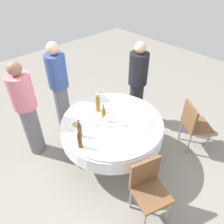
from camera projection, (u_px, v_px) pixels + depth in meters
The scene contains 20 objects.
ground_plane at pixel (112, 154), 3.67m from camera, with size 10.00×10.00×0.00m, color gray.
dining_table at pixel (112, 128), 3.30m from camera, with size 1.56×1.56×0.74m.
bottle_amber_south at pixel (104, 113), 3.14m from camera, with size 0.06×0.06×0.29m.
bottle_brown_outer at pixel (79, 129), 2.89m from camera, with size 0.06×0.06×0.27m.
bottle_brown_north at pixel (80, 139), 2.72m from camera, with size 0.06×0.06×0.30m.
bottle_amber_rear at pixel (98, 103), 3.32m from camera, with size 0.07×0.07×0.32m.
wine_glass_rear at pixel (105, 120), 3.06m from camera, with size 0.07×0.07×0.15m.
wine_glass_near at pixel (91, 119), 3.10m from camera, with size 0.07×0.07×0.14m.
wine_glass_east at pixel (112, 116), 3.16m from camera, with size 0.06×0.06×0.14m.
plate_left at pixel (112, 139), 2.90m from camera, with size 0.23×0.23×0.02m.
plate_far at pixel (88, 103), 3.56m from camera, with size 0.26×0.26×0.02m.
plate_right at pixel (76, 125), 3.13m from camera, with size 0.24×0.24×0.04m.
plate_west at pixel (124, 125), 3.12m from camera, with size 0.23×0.23×0.04m.
knife_outer at pixel (131, 139), 2.91m from camera, with size 0.18×0.02×0.01m, color silver.
folded_napkin at pixel (146, 125), 3.13m from camera, with size 0.15×0.15×0.02m, color white.
person_south at pixel (137, 82), 3.93m from camera, with size 0.34×0.34×1.59m.
person_outer at pixel (27, 110), 3.24m from camera, with size 0.34×0.34×1.64m.
person_north at pixel (59, 86), 3.76m from camera, with size 0.34×0.34×1.65m.
chair_east at pixel (193, 123), 3.52m from camera, with size 0.56×0.56×0.87m.
chair_inner at pixel (148, 186), 2.60m from camera, with size 0.51×0.51×0.87m.
Camera 1 is at (-1.79, 1.68, 2.82)m, focal length 34.44 mm.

